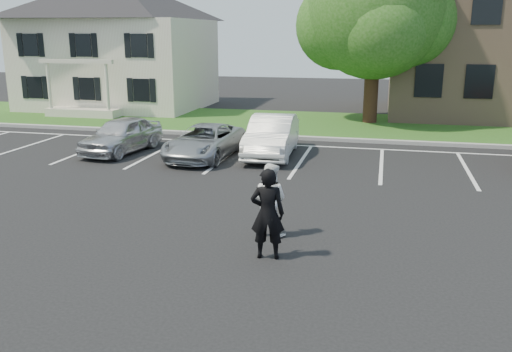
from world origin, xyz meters
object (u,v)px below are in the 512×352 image
(house, at_px, (119,43))
(car_white_sedan, at_px, (272,136))
(tree, at_px, (377,13))
(car_silver_minivan, at_px, (205,142))
(man_black_suit, at_px, (268,214))
(car_silver_west, at_px, (122,135))
(man_white_shirt, at_px, (270,199))

(house, xyz_separation_m, car_white_sedan, (11.78, -11.31, -3.09))
(tree, height_order, car_silver_minivan, tree)
(car_white_sedan, bearing_deg, car_silver_minivan, -161.41)
(tree, bearing_deg, man_black_suit, -94.96)
(man_black_suit, height_order, car_silver_west, man_black_suit)
(car_silver_west, distance_m, car_silver_minivan, 3.38)
(house, xyz_separation_m, car_silver_west, (6.10, -12.08, -3.15))
(man_black_suit, bearing_deg, house, -64.85)
(house, height_order, car_silver_minivan, house)
(house, relative_size, man_white_shirt, 6.18)
(tree, bearing_deg, car_silver_west, -134.48)
(house, xyz_separation_m, tree, (15.18, -2.83, 1.52))
(tree, height_order, man_black_suit, tree)
(car_silver_west, relative_size, car_silver_minivan, 0.92)
(tree, xyz_separation_m, car_silver_minivan, (-5.71, -9.39, -4.75))
(tree, distance_m, car_silver_west, 13.78)
(man_white_shirt, bearing_deg, house, -35.15)
(man_black_suit, bearing_deg, car_silver_west, -56.95)
(house, bearing_deg, man_white_shirt, -55.28)
(house, distance_m, tree, 15.52)
(tree, distance_m, man_white_shirt, 17.21)
(man_black_suit, xyz_separation_m, car_white_sedan, (-1.85, 9.33, -0.20))
(man_white_shirt, distance_m, car_white_sedan, 8.20)
(tree, bearing_deg, car_silver_minivan, -121.28)
(car_silver_west, height_order, car_silver_minivan, car_silver_west)
(car_white_sedan, bearing_deg, man_black_suit, -81.76)
(tree, relative_size, man_black_suit, 4.69)
(car_silver_west, bearing_deg, car_white_sedan, 15.56)
(tree, distance_m, car_white_sedan, 10.23)
(house, distance_m, car_silver_west, 13.89)
(car_silver_west, xyz_separation_m, car_white_sedan, (5.69, 0.77, 0.06))
(man_black_suit, relative_size, car_white_sedan, 0.42)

